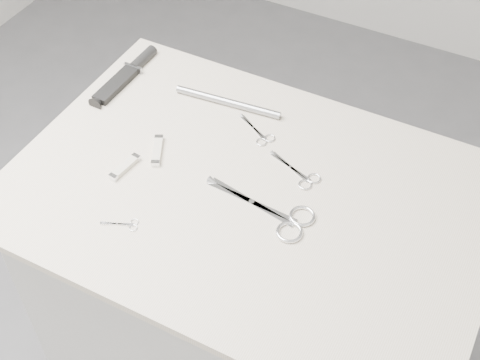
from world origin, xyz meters
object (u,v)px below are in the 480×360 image
at_px(large_shears, 280,216).
at_px(embroidery_scissors_a, 301,175).
at_px(plinth, 248,313).
at_px(sheathed_knife, 129,73).
at_px(tiny_scissors, 125,224).
at_px(pocket_knife_a, 125,167).
at_px(metal_rail, 228,102).
at_px(embroidery_scissors_b, 260,134).
at_px(pocket_knife_b, 157,150).

xyz_separation_m(large_shears, embroidery_scissors_a, (-0.01, 0.12, -0.00)).
distance_m(plinth, sheathed_knife, 0.68).
distance_m(tiny_scissors, pocket_knife_a, 0.16).
bearing_deg(large_shears, pocket_knife_a, -168.01).
xyz_separation_m(sheathed_knife, metal_rail, (0.27, 0.01, 0.00)).
bearing_deg(plinth, embroidery_scissors_a, 49.64).
relative_size(embroidery_scissors_b, metal_rail, 0.41).
bearing_deg(embroidery_scissors_b, pocket_knife_a, -103.28).
distance_m(large_shears, embroidery_scissors_a, 0.12).
xyz_separation_m(embroidery_scissors_b, pocket_knife_b, (-0.17, -0.15, 0.00)).
height_order(sheathed_knife, metal_rail, sheathed_knife).
height_order(plinth, embroidery_scissors_a, embroidery_scissors_a).
bearing_deg(pocket_knife_b, embroidery_scissors_a, -101.93).
bearing_deg(large_shears, tiny_scissors, -141.87).
bearing_deg(plinth, pocket_knife_b, 177.57).
bearing_deg(embroidery_scissors_a, sheathed_knife, -171.82).
bearing_deg(pocket_knife_a, embroidery_scissors_a, -57.92).
distance_m(plinth, metal_rail, 0.55).
xyz_separation_m(tiny_scissors, metal_rail, (0.01, 0.41, 0.01)).
bearing_deg(embroidery_scissors_b, pocket_knife_b, -109.49).
bearing_deg(sheathed_knife, embroidery_scissors_b, -95.37).
bearing_deg(tiny_scissors, embroidery_scissors_a, 24.52).
xyz_separation_m(pocket_knife_b, metal_rail, (0.06, 0.21, 0.00)).
distance_m(plinth, embroidery_scissors_a, 0.49).
bearing_deg(pocket_knife_a, sheathed_knife, 40.32).
xyz_separation_m(plinth, sheathed_knife, (-0.44, 0.21, 0.48)).
bearing_deg(pocket_knife_b, tiny_scissors, 167.86).
bearing_deg(embroidery_scissors_b, sheathed_knife, -157.16).
bearing_deg(large_shears, plinth, 165.22).
xyz_separation_m(tiny_scissors, pocket_knife_b, (-0.05, 0.20, 0.00)).
xyz_separation_m(large_shears, pocket_knife_b, (-0.32, 0.04, 0.00)).
distance_m(plinth, tiny_scissors, 0.54).
height_order(embroidery_scissors_b, sheathed_knife, sheathed_knife).
relative_size(embroidery_scissors_a, pocket_knife_a, 1.54).
distance_m(large_shears, pocket_knife_a, 0.35).
relative_size(embroidery_scissors_b, pocket_knife_a, 1.27).
bearing_deg(tiny_scissors, pocket_knife_b, 81.02).
height_order(large_shears, pocket_knife_b, pocket_knife_b).
distance_m(embroidery_scissors_b, pocket_knife_b, 0.23).
xyz_separation_m(embroidery_scissors_b, metal_rail, (-0.11, 0.06, 0.01)).
bearing_deg(metal_rail, plinth, -52.36).
distance_m(embroidery_scissors_b, tiny_scissors, 0.38).
distance_m(large_shears, metal_rail, 0.36).
bearing_deg(metal_rail, sheathed_knife, -176.86).
distance_m(plinth, pocket_knife_a, 0.55).
bearing_deg(large_shears, pocket_knife_b, 179.08).
xyz_separation_m(tiny_scissors, sheathed_knife, (-0.26, 0.40, 0.01)).
distance_m(embroidery_scissors_b, pocket_knife_a, 0.31).
xyz_separation_m(plinth, metal_rail, (-0.17, 0.22, 0.48)).
bearing_deg(embroidery_scissors_b, large_shears, -25.02).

